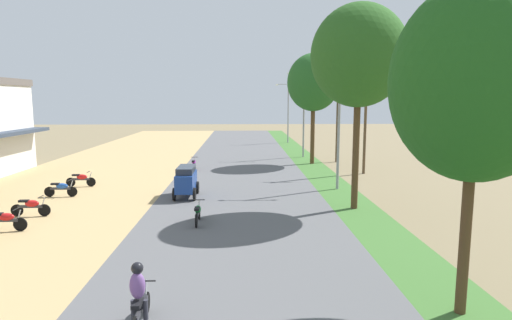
{
  "coord_description": "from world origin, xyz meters",
  "views": [
    {
      "loc": [
        0.04,
        -2.74,
        5.43
      ],
      "look_at": [
        0.89,
        21.93,
        1.91
      ],
      "focal_mm": 30.15,
      "sensor_mm": 36.0,
      "label": 1
    }
  ],
  "objects_px": {
    "parked_motorbike_seventh": "(81,179)",
    "utility_pole_far": "(338,110)",
    "car_van_blue": "(186,180)",
    "parked_motorbike_sixth": "(61,188)",
    "parked_motorbike_fifth": "(31,206)",
    "motorbike_ahead_second": "(198,212)",
    "median_tree_nearest": "(476,82)",
    "streetlamp_near": "(339,121)",
    "utility_pole_near": "(366,110)",
    "motorbike_foreground_rider": "(139,297)",
    "median_tree_second": "(359,56)",
    "parked_motorbike_fourth": "(5,219)",
    "streetlamp_mid": "(304,108)",
    "median_tree_third": "(313,83)",
    "streetlamp_far": "(288,108)",
    "motorbike_ahead_third": "(194,164)"
  },
  "relations": [
    {
      "from": "median_tree_second",
      "to": "parked_motorbike_sixth",
      "type": "bearing_deg",
      "value": 168.86
    },
    {
      "from": "utility_pole_near",
      "to": "car_van_blue",
      "type": "height_order",
      "value": "utility_pole_near"
    },
    {
      "from": "utility_pole_near",
      "to": "motorbike_ahead_second",
      "type": "bearing_deg",
      "value": -130.85
    },
    {
      "from": "streetlamp_far",
      "to": "utility_pole_far",
      "type": "xyz_separation_m",
      "value": [
        2.47,
        -16.14,
        0.2
      ]
    },
    {
      "from": "car_van_blue",
      "to": "motorbike_foreground_rider",
      "type": "height_order",
      "value": "car_van_blue"
    },
    {
      "from": "parked_motorbike_fifth",
      "to": "median_tree_nearest",
      "type": "bearing_deg",
      "value": -32.08
    },
    {
      "from": "parked_motorbike_sixth",
      "to": "utility_pole_near",
      "type": "height_order",
      "value": "utility_pole_near"
    },
    {
      "from": "utility_pole_far",
      "to": "motorbike_ahead_third",
      "type": "bearing_deg",
      "value": -159.95
    },
    {
      "from": "parked_motorbike_fifth",
      "to": "utility_pole_near",
      "type": "relative_size",
      "value": 0.2
    },
    {
      "from": "median_tree_nearest",
      "to": "car_van_blue",
      "type": "bearing_deg",
      "value": 122.94
    },
    {
      "from": "parked_motorbike_sixth",
      "to": "median_tree_second",
      "type": "xyz_separation_m",
      "value": [
        15.53,
        -3.06,
        6.87
      ]
    },
    {
      "from": "parked_motorbike_fourth",
      "to": "car_van_blue",
      "type": "relative_size",
      "value": 0.75
    },
    {
      "from": "parked_motorbike_seventh",
      "to": "utility_pole_far",
      "type": "relative_size",
      "value": 0.21
    },
    {
      "from": "median_tree_third",
      "to": "streetlamp_far",
      "type": "bearing_deg",
      "value": 90.5
    },
    {
      "from": "parked_motorbike_seventh",
      "to": "utility_pole_far",
      "type": "height_order",
      "value": "utility_pole_far"
    },
    {
      "from": "streetlamp_near",
      "to": "motorbike_foreground_rider",
      "type": "xyz_separation_m",
      "value": [
        -8.15,
        -15.62,
        -3.29
      ]
    },
    {
      "from": "parked_motorbike_fifth",
      "to": "median_tree_second",
      "type": "bearing_deg",
      "value": 3.53
    },
    {
      "from": "parked_motorbike_fourth",
      "to": "utility_pole_far",
      "type": "height_order",
      "value": "utility_pole_far"
    },
    {
      "from": "parked_motorbike_seventh",
      "to": "motorbike_ahead_third",
      "type": "distance_m",
      "value": 8.61
    },
    {
      "from": "streetlamp_mid",
      "to": "motorbike_ahead_second",
      "type": "relative_size",
      "value": 4.38
    },
    {
      "from": "parked_motorbike_seventh",
      "to": "car_van_blue",
      "type": "height_order",
      "value": "car_van_blue"
    },
    {
      "from": "parked_motorbike_fourth",
      "to": "parked_motorbike_fifth",
      "type": "distance_m",
      "value": 2.26
    },
    {
      "from": "parked_motorbike_sixth",
      "to": "utility_pole_far",
      "type": "bearing_deg",
      "value": 35.52
    },
    {
      "from": "streetlamp_far",
      "to": "motorbike_foreground_rider",
      "type": "xyz_separation_m",
      "value": [
        -8.15,
        -43.2,
        -3.43
      ]
    },
    {
      "from": "parked_motorbike_fourth",
      "to": "utility_pole_far",
      "type": "distance_m",
      "value": 26.57
    },
    {
      "from": "motorbike_foreground_rider",
      "to": "car_van_blue",
      "type": "bearing_deg",
      "value": 92.69
    },
    {
      "from": "streetlamp_near",
      "to": "streetlamp_mid",
      "type": "xyz_separation_m",
      "value": [
        0.0,
        14.35,
        0.45
      ]
    },
    {
      "from": "parked_motorbike_seventh",
      "to": "motorbike_ahead_second",
      "type": "height_order",
      "value": "motorbike_ahead_second"
    },
    {
      "from": "utility_pole_far",
      "to": "car_van_blue",
      "type": "xyz_separation_m",
      "value": [
        -11.27,
        -13.31,
        -3.46
      ]
    },
    {
      "from": "car_van_blue",
      "to": "parked_motorbike_sixth",
      "type": "bearing_deg",
      "value": 177.35
    },
    {
      "from": "car_van_blue",
      "to": "streetlamp_near",
      "type": "bearing_deg",
      "value": 12.04
    },
    {
      "from": "parked_motorbike_fifth",
      "to": "motorbike_ahead_second",
      "type": "height_order",
      "value": "motorbike_ahead_second"
    },
    {
      "from": "median_tree_nearest",
      "to": "streetlamp_near",
      "type": "xyz_separation_m",
      "value": [
        0.23,
        15.1,
        -1.67
      ]
    },
    {
      "from": "car_van_blue",
      "to": "motorbike_ahead_third",
      "type": "bearing_deg",
      "value": 93.6
    },
    {
      "from": "median_tree_nearest",
      "to": "car_van_blue",
      "type": "xyz_separation_m",
      "value": [
        -8.57,
        13.22,
        -4.8
      ]
    },
    {
      "from": "parked_motorbike_fourth",
      "to": "streetlamp_mid",
      "type": "distance_m",
      "value": 27.3
    },
    {
      "from": "parked_motorbike_fifth",
      "to": "utility_pole_far",
      "type": "bearing_deg",
      "value": 43.46
    },
    {
      "from": "motorbike_foreground_rider",
      "to": "motorbike_ahead_second",
      "type": "height_order",
      "value": "motorbike_foreground_rider"
    },
    {
      "from": "parked_motorbike_sixth",
      "to": "motorbike_ahead_third",
      "type": "xyz_separation_m",
      "value": [
        6.36,
        8.67,
        0.02
      ]
    },
    {
      "from": "median_tree_third",
      "to": "car_van_blue",
      "type": "relative_size",
      "value": 3.76
    },
    {
      "from": "parked_motorbike_fifth",
      "to": "streetlamp_far",
      "type": "bearing_deg",
      "value": 64.99
    },
    {
      "from": "utility_pole_far",
      "to": "parked_motorbike_fourth",
      "type": "bearing_deg",
      "value": -132.9
    },
    {
      "from": "motorbike_ahead_second",
      "to": "parked_motorbike_fifth",
      "type": "bearing_deg",
      "value": 169.51
    },
    {
      "from": "parked_motorbike_fifth",
      "to": "car_van_blue",
      "type": "relative_size",
      "value": 0.75
    },
    {
      "from": "motorbike_ahead_third",
      "to": "median_tree_second",
      "type": "bearing_deg",
      "value": -51.98
    },
    {
      "from": "median_tree_nearest",
      "to": "median_tree_third",
      "type": "distance_m",
      "value": 25.31
    },
    {
      "from": "median_tree_nearest",
      "to": "motorbike_foreground_rider",
      "type": "relative_size",
      "value": 4.54
    },
    {
      "from": "car_van_blue",
      "to": "motorbike_ahead_second",
      "type": "relative_size",
      "value": 1.34
    },
    {
      "from": "parked_motorbike_sixth",
      "to": "streetlamp_far",
      "type": "xyz_separation_m",
      "value": [
        15.72,
        29.13,
        3.73
      ]
    },
    {
      "from": "motorbike_foreground_rider",
      "to": "median_tree_second",
      "type": "bearing_deg",
      "value": 54.13
    }
  ]
}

